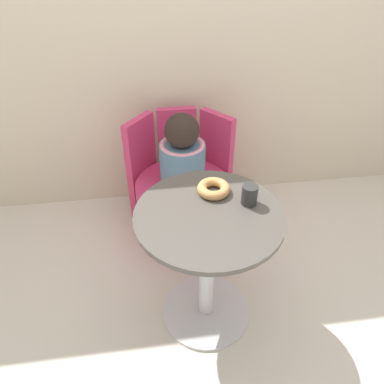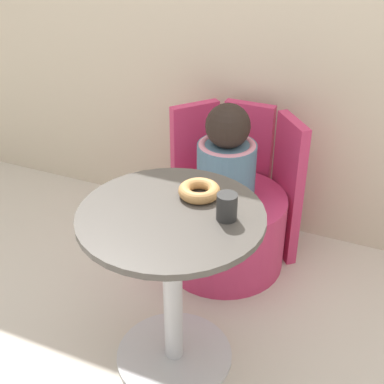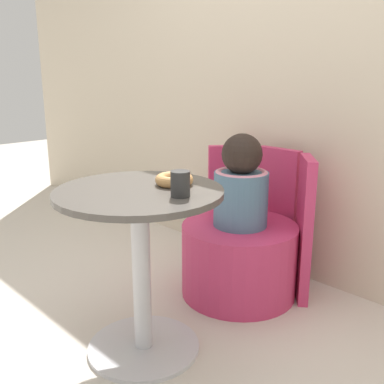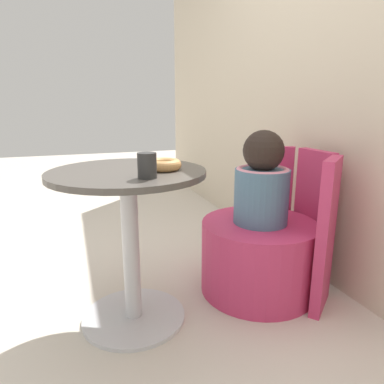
# 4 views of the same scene
# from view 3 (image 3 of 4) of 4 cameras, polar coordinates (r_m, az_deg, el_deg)

# --- Properties ---
(ground_plane) EXTENTS (12.00, 12.00, 0.00)m
(ground_plane) POSITION_cam_3_polar(r_m,az_deg,el_deg) (2.01, -4.76, -19.99)
(ground_plane) COLOR beige
(back_wall) EXTENTS (6.00, 0.06, 2.40)m
(back_wall) POSITION_cam_3_polar(r_m,az_deg,el_deg) (2.52, 15.49, 15.61)
(back_wall) COLOR beige
(back_wall) RESTS_ON ground_plane
(round_table) EXTENTS (0.67, 0.67, 0.71)m
(round_table) POSITION_cam_3_polar(r_m,az_deg,el_deg) (1.84, -6.50, -6.60)
(round_table) COLOR silver
(round_table) RESTS_ON ground_plane
(tub_chair) EXTENTS (0.60, 0.60, 0.39)m
(tub_chair) POSITION_cam_3_polar(r_m,az_deg,el_deg) (2.41, 5.98, -8.50)
(tub_chair) COLOR #C63360
(tub_chair) RESTS_ON ground_plane
(booth_backrest) EXTENTS (0.70, 0.26, 0.75)m
(booth_backrest) POSITION_cam_3_polar(r_m,az_deg,el_deg) (2.53, 9.68, -3.09)
(booth_backrest) COLOR #C63360
(booth_backrest) RESTS_ON ground_plane
(child_figure) EXTENTS (0.28, 0.28, 0.47)m
(child_figure) POSITION_cam_3_polar(r_m,az_deg,el_deg) (2.28, 6.25, 0.84)
(child_figure) COLOR slate
(child_figure) RESTS_ON tub_chair
(donut) EXTENTS (0.15, 0.15, 0.04)m
(donut) POSITION_cam_3_polar(r_m,az_deg,el_deg) (1.81, -2.27, 1.59)
(donut) COLOR tan
(donut) RESTS_ON round_table
(cup) EXTENTS (0.07, 0.07, 0.10)m
(cup) POSITION_cam_3_polar(r_m,az_deg,el_deg) (1.64, -1.49, 1.04)
(cup) COLOR #2D2D2D
(cup) RESTS_ON round_table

